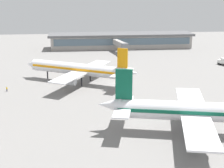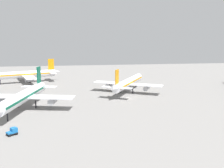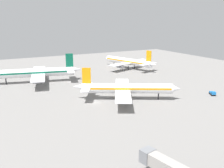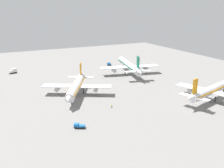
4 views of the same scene
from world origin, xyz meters
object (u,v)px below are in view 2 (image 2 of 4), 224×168
Objects in this scene: airplane_taxiing at (128,83)px; pushback_tractor at (136,78)px; airplane_distant at (24,75)px; baggage_tug at (13,131)px; ground_crew_worker at (106,83)px; airplane_at_gate at (24,96)px.

pushback_tractor is at bearing 10.65° from airplane_taxiing.
airplane_distant is 98.28m from baggage_tug.
airplane_distant is at bearing -147.42° from pushback_tractor.
ground_crew_worker is (-14.41, 22.04, -0.12)m from pushback_tractor.
airplane_taxiing is 27.21m from ground_crew_worker.
airplane_taxiing reaches higher than pushback_tractor.
airplane_at_gate is 68.02m from airplane_distant.
ground_crew_worker is at bearing 148.09° from airplane_distant.
baggage_tug is 93.76m from ground_crew_worker.
airplane_distant reaches higher than pushback_tractor.
airplane_taxiing is at bearing 129.62° from airplane_distant.
airplane_taxiing is at bearing 60.48° from ground_crew_worker.
airplane_distant is 52.96m from ground_crew_worker.
airplane_at_gate reaches higher than airplane_distant.
airplane_at_gate reaches higher than baggage_tug.
pushback_tractor is at bearing 164.67° from ground_crew_worker.
airplane_distant is 73.38m from pushback_tractor.
airplane_taxiing is 76.98m from baggage_tug.
airplane_distant reaches higher than ground_crew_worker.
airplane_taxiing is at bearing 133.60° from airplane_at_gate.
airplane_taxiing is 9.08× the size of pushback_tractor.
ground_crew_worker is (25.39, 8.73, -4.39)m from airplane_taxiing.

